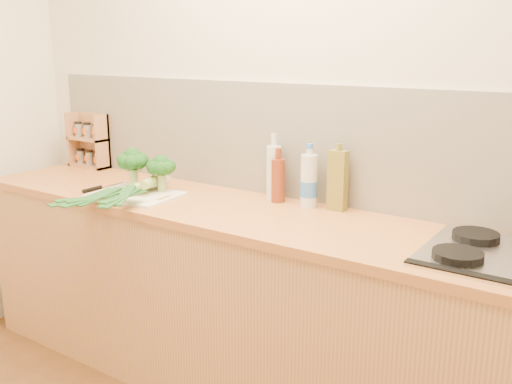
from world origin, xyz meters
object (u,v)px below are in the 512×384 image
gas_hob (512,257)px  chefs_knife (98,188)px  spice_rack (90,144)px  chopping_board (136,195)px

gas_hob → chefs_knife: bearing=-176.4°
spice_rack → chopping_board: bearing=-25.6°
chopping_board → spice_rack: spice_rack is taller
gas_hob → chopping_board: gas_hob is taller
chefs_knife → spice_rack: size_ratio=0.87×
chopping_board → chefs_knife: (-0.25, -0.02, 0.00)m
chopping_board → chefs_knife: size_ratio=1.47×
chopping_board → chefs_knife: 0.25m
gas_hob → chefs_knife: 1.94m
gas_hob → spice_rack: (-2.41, 0.25, 0.13)m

